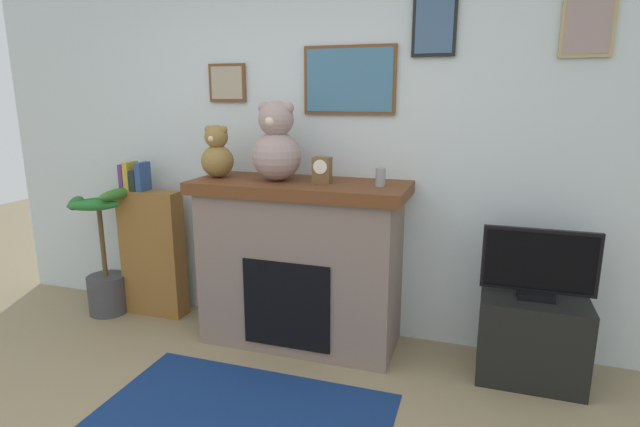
{
  "coord_description": "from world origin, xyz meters",
  "views": [
    {
      "loc": [
        1.18,
        -1.38,
        1.68
      ],
      "look_at": [
        0.18,
        1.67,
        0.92
      ],
      "focal_mm": 28.3,
      "sensor_mm": 36.0,
      "label": 1
    }
  ],
  "objects_px": {
    "fireplace": "(301,262)",
    "bookshelf": "(152,249)",
    "tv_stand": "(531,338)",
    "candle_jar": "(381,177)",
    "teddy_bear_brown": "(217,154)",
    "mantel_clock": "(322,170)",
    "teddy_bear_grey": "(277,145)",
    "potted_plant": "(105,261)",
    "television": "(539,265)"
  },
  "relations": [
    {
      "from": "television",
      "to": "mantel_clock",
      "type": "bearing_deg",
      "value": 179.47
    },
    {
      "from": "tv_stand",
      "to": "teddy_bear_brown",
      "type": "bearing_deg",
      "value": 179.68
    },
    {
      "from": "potted_plant",
      "to": "mantel_clock",
      "type": "distance_m",
      "value": 1.93
    },
    {
      "from": "candle_jar",
      "to": "teddy_bear_grey",
      "type": "relative_size",
      "value": 0.22
    },
    {
      "from": "potted_plant",
      "to": "tv_stand",
      "type": "relative_size",
      "value": 1.67
    },
    {
      "from": "candle_jar",
      "to": "teddy_bear_grey",
      "type": "distance_m",
      "value": 0.71
    },
    {
      "from": "fireplace",
      "to": "bookshelf",
      "type": "relative_size",
      "value": 1.19
    },
    {
      "from": "potted_plant",
      "to": "television",
      "type": "distance_m",
      "value": 3.1
    },
    {
      "from": "potted_plant",
      "to": "tv_stand",
      "type": "distance_m",
      "value": 3.09
    },
    {
      "from": "potted_plant",
      "to": "tv_stand",
      "type": "height_order",
      "value": "potted_plant"
    },
    {
      "from": "bookshelf",
      "to": "potted_plant",
      "type": "xyz_separation_m",
      "value": [
        -0.36,
        -0.11,
        -0.1
      ]
    },
    {
      "from": "fireplace",
      "to": "tv_stand",
      "type": "relative_size",
      "value": 2.35
    },
    {
      "from": "fireplace",
      "to": "television",
      "type": "distance_m",
      "value": 1.49
    },
    {
      "from": "mantel_clock",
      "to": "teddy_bear_grey",
      "type": "bearing_deg",
      "value": 179.87
    },
    {
      "from": "fireplace",
      "to": "teddy_bear_grey",
      "type": "distance_m",
      "value": 0.8
    },
    {
      "from": "fireplace",
      "to": "television",
      "type": "relative_size",
      "value": 2.24
    },
    {
      "from": "mantel_clock",
      "to": "bookshelf",
      "type": "bearing_deg",
      "value": 176.36
    },
    {
      "from": "bookshelf",
      "to": "teddy_bear_brown",
      "type": "distance_m",
      "value": 1.01
    },
    {
      "from": "potted_plant",
      "to": "teddy_bear_grey",
      "type": "height_order",
      "value": "teddy_bear_grey"
    },
    {
      "from": "teddy_bear_grey",
      "to": "mantel_clock",
      "type": "bearing_deg",
      "value": -0.13
    },
    {
      "from": "bookshelf",
      "to": "mantel_clock",
      "type": "distance_m",
      "value": 1.57
    },
    {
      "from": "fireplace",
      "to": "potted_plant",
      "type": "relative_size",
      "value": 1.41
    },
    {
      "from": "teddy_bear_brown",
      "to": "bookshelf",
      "type": "bearing_deg",
      "value": 172.3
    },
    {
      "from": "television",
      "to": "mantel_clock",
      "type": "distance_m",
      "value": 1.41
    },
    {
      "from": "fireplace",
      "to": "potted_plant",
      "type": "xyz_separation_m",
      "value": [
        -1.6,
        -0.04,
        -0.15
      ]
    },
    {
      "from": "bookshelf",
      "to": "teddy_bear_grey",
      "type": "xyz_separation_m",
      "value": [
        1.09,
        -0.09,
        0.84
      ]
    },
    {
      "from": "fireplace",
      "to": "tv_stand",
      "type": "height_order",
      "value": "fireplace"
    },
    {
      "from": "mantel_clock",
      "to": "television",
      "type": "bearing_deg",
      "value": -0.53
    },
    {
      "from": "tv_stand",
      "to": "potted_plant",
      "type": "bearing_deg",
      "value": -179.83
    },
    {
      "from": "potted_plant",
      "to": "bookshelf",
      "type": "bearing_deg",
      "value": 16.9
    },
    {
      "from": "bookshelf",
      "to": "tv_stand",
      "type": "relative_size",
      "value": 1.97
    },
    {
      "from": "tv_stand",
      "to": "television",
      "type": "xyz_separation_m",
      "value": [
        0.0,
        -0.0,
        0.46
      ]
    },
    {
      "from": "television",
      "to": "teddy_bear_grey",
      "type": "relative_size",
      "value": 1.23
    },
    {
      "from": "mantel_clock",
      "to": "candle_jar",
      "type": "bearing_deg",
      "value": 0.21
    },
    {
      "from": "bookshelf",
      "to": "tv_stand",
      "type": "height_order",
      "value": "bookshelf"
    },
    {
      "from": "television",
      "to": "teddy_bear_grey",
      "type": "height_order",
      "value": "teddy_bear_grey"
    },
    {
      "from": "teddy_bear_brown",
      "to": "mantel_clock",
      "type": "bearing_deg",
      "value": -0.07
    },
    {
      "from": "bookshelf",
      "to": "potted_plant",
      "type": "distance_m",
      "value": 0.39
    },
    {
      "from": "tv_stand",
      "to": "candle_jar",
      "type": "xyz_separation_m",
      "value": [
        -0.94,
        0.01,
        0.93
      ]
    },
    {
      "from": "candle_jar",
      "to": "mantel_clock",
      "type": "distance_m",
      "value": 0.38
    },
    {
      "from": "mantel_clock",
      "to": "teddy_bear_grey",
      "type": "height_order",
      "value": "teddy_bear_grey"
    },
    {
      "from": "bookshelf",
      "to": "candle_jar",
      "type": "xyz_separation_m",
      "value": [
        1.78,
        -0.09,
        0.66
      ]
    },
    {
      "from": "potted_plant",
      "to": "teddy_bear_brown",
      "type": "xyz_separation_m",
      "value": [
        1.01,
        0.02,
        0.86
      ]
    },
    {
      "from": "candle_jar",
      "to": "fireplace",
      "type": "bearing_deg",
      "value": 178.11
    },
    {
      "from": "television",
      "to": "teddy_bear_grey",
      "type": "bearing_deg",
      "value": 179.55
    },
    {
      "from": "candle_jar",
      "to": "teddy_bear_brown",
      "type": "relative_size",
      "value": 0.32
    },
    {
      "from": "potted_plant",
      "to": "teddy_bear_brown",
      "type": "relative_size",
      "value": 2.84
    },
    {
      "from": "bookshelf",
      "to": "mantel_clock",
      "type": "height_order",
      "value": "mantel_clock"
    },
    {
      "from": "bookshelf",
      "to": "teddy_bear_brown",
      "type": "relative_size",
      "value": 3.37
    },
    {
      "from": "tv_stand",
      "to": "teddy_bear_brown",
      "type": "relative_size",
      "value": 1.71
    }
  ]
}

